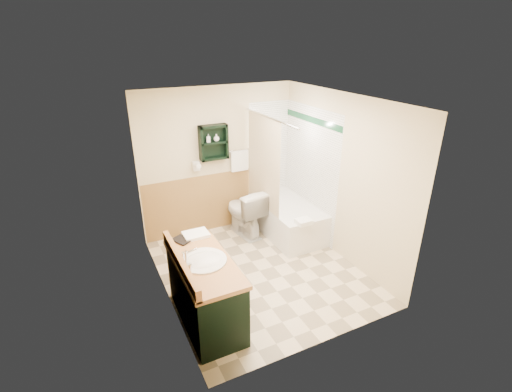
# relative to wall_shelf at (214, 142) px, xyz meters

# --- Properties ---
(floor) EXTENTS (3.00, 3.00, 0.00)m
(floor) POSITION_rel_wall_shelf_xyz_m (0.10, -1.41, -1.55)
(floor) COLOR beige
(floor) RESTS_ON ground
(back_wall) EXTENTS (2.60, 0.04, 2.40)m
(back_wall) POSITION_rel_wall_shelf_xyz_m (0.10, 0.11, -0.35)
(back_wall) COLOR #FFF2C7
(back_wall) RESTS_ON ground
(left_wall) EXTENTS (0.04, 3.00, 2.40)m
(left_wall) POSITION_rel_wall_shelf_xyz_m (-1.22, -1.41, -0.35)
(left_wall) COLOR #FFF2C7
(left_wall) RESTS_ON ground
(right_wall) EXTENTS (0.04, 3.00, 2.40)m
(right_wall) POSITION_rel_wall_shelf_xyz_m (1.42, -1.41, -0.35)
(right_wall) COLOR #FFF2C7
(right_wall) RESTS_ON ground
(ceiling) EXTENTS (2.60, 3.00, 0.04)m
(ceiling) POSITION_rel_wall_shelf_xyz_m (0.10, -1.41, 0.87)
(ceiling) COLOR white
(ceiling) RESTS_ON back_wall
(wainscot_left) EXTENTS (2.98, 2.98, 1.00)m
(wainscot_left) POSITION_rel_wall_shelf_xyz_m (-1.19, -1.41, -1.05)
(wainscot_left) COLOR #AA7E45
(wainscot_left) RESTS_ON left_wall
(wainscot_back) EXTENTS (2.58, 2.58, 1.00)m
(wainscot_back) POSITION_rel_wall_shelf_xyz_m (0.10, 0.08, -1.05)
(wainscot_back) COLOR #AA7E45
(wainscot_back) RESTS_ON back_wall
(mirror_frame) EXTENTS (1.30, 1.30, 1.00)m
(mirror_frame) POSITION_rel_wall_shelf_xyz_m (-1.17, -1.96, -0.05)
(mirror_frame) COLOR olive
(mirror_frame) RESTS_ON left_wall
(mirror_glass) EXTENTS (1.20, 1.20, 0.90)m
(mirror_glass) POSITION_rel_wall_shelf_xyz_m (-1.17, -1.96, -0.05)
(mirror_glass) COLOR white
(mirror_glass) RESTS_ON left_wall
(tile_right) EXTENTS (1.50, 1.50, 2.10)m
(tile_right) POSITION_rel_wall_shelf_xyz_m (1.38, -0.66, -0.50)
(tile_right) COLOR white
(tile_right) RESTS_ON right_wall
(tile_back) EXTENTS (0.95, 0.95, 2.10)m
(tile_back) POSITION_rel_wall_shelf_xyz_m (1.13, 0.07, -0.50)
(tile_back) COLOR white
(tile_back) RESTS_ON back_wall
(tile_accent) EXTENTS (1.50, 1.50, 0.10)m
(tile_accent) POSITION_rel_wall_shelf_xyz_m (1.37, -0.66, 0.35)
(tile_accent) COLOR #134427
(tile_accent) RESTS_ON right_wall
(wall_shelf) EXTENTS (0.45, 0.15, 0.55)m
(wall_shelf) POSITION_rel_wall_shelf_xyz_m (0.00, 0.00, 0.00)
(wall_shelf) COLOR black
(wall_shelf) RESTS_ON back_wall
(hair_dryer) EXTENTS (0.10, 0.24, 0.18)m
(hair_dryer) POSITION_rel_wall_shelf_xyz_m (-0.30, 0.02, -0.35)
(hair_dryer) COLOR white
(hair_dryer) RESTS_ON back_wall
(towel_bar) EXTENTS (0.40, 0.06, 0.40)m
(towel_bar) POSITION_rel_wall_shelf_xyz_m (0.45, 0.04, -0.20)
(towel_bar) COLOR white
(towel_bar) RESTS_ON back_wall
(curtain_rod) EXTENTS (0.03, 1.60, 0.03)m
(curtain_rod) POSITION_rel_wall_shelf_xyz_m (0.63, -0.66, 0.45)
(curtain_rod) COLOR silver
(curtain_rod) RESTS_ON back_wall
(shower_curtain) EXTENTS (1.05, 1.05, 1.70)m
(shower_curtain) POSITION_rel_wall_shelf_xyz_m (0.63, -0.48, -0.40)
(shower_curtain) COLOR beige
(shower_curtain) RESTS_ON curtain_rod
(vanity) EXTENTS (0.59, 1.28, 0.81)m
(vanity) POSITION_rel_wall_shelf_xyz_m (-0.89, -2.00, -1.14)
(vanity) COLOR black
(vanity) RESTS_ON ground
(bathtub) EXTENTS (0.79, 1.50, 0.53)m
(bathtub) POSITION_rel_wall_shelf_xyz_m (1.03, -0.58, -1.29)
(bathtub) COLOR silver
(bathtub) RESTS_ON ground
(toilet) EXTENTS (0.57, 0.88, 0.81)m
(toilet) POSITION_rel_wall_shelf_xyz_m (0.36, -0.33, -1.15)
(toilet) COLOR silver
(toilet) RESTS_ON ground
(counter_towel) EXTENTS (0.30, 0.24, 0.04)m
(counter_towel) POSITION_rel_wall_shelf_xyz_m (-0.80, -1.43, -0.72)
(counter_towel) COLOR white
(counter_towel) RESTS_ON vanity
(vanity_book) EXTENTS (0.16, 0.10, 0.22)m
(vanity_book) POSITION_rel_wall_shelf_xyz_m (-1.06, -1.51, -0.63)
(vanity_book) COLOR black
(vanity_book) RESTS_ON vanity
(tub_towel) EXTENTS (0.22, 0.19, 0.07)m
(tub_towel) POSITION_rel_wall_shelf_xyz_m (0.88, -1.30, -0.99)
(tub_towel) COLOR white
(tub_towel) RESTS_ON bathtub
(soap_bottle_a) EXTENTS (0.09, 0.14, 0.06)m
(soap_bottle_a) POSITION_rel_wall_shelf_xyz_m (-0.08, -0.01, 0.04)
(soap_bottle_a) COLOR silver
(soap_bottle_a) RESTS_ON wall_shelf
(soap_bottle_b) EXTENTS (0.10, 0.13, 0.09)m
(soap_bottle_b) POSITION_rel_wall_shelf_xyz_m (0.05, -0.01, 0.06)
(soap_bottle_b) COLOR silver
(soap_bottle_b) RESTS_ON wall_shelf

